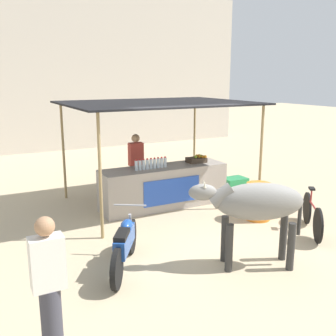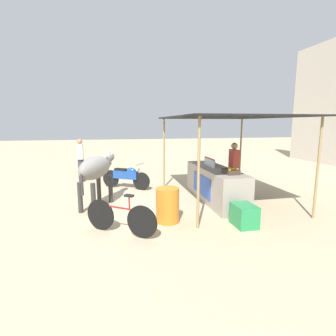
% 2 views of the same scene
% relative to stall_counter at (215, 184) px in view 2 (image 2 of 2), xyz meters
% --- Properties ---
extents(ground_plane, '(60.00, 60.00, 0.00)m').
position_rel_stall_counter_xyz_m(ground_plane, '(0.00, -2.20, -0.48)').
color(ground_plane, tan).
extents(stall_counter, '(3.00, 0.82, 0.96)m').
position_rel_stall_counter_xyz_m(stall_counter, '(0.00, 0.00, 0.00)').
color(stall_counter, '#9E9389').
rests_on(stall_counter, ground).
extents(stall_awning, '(4.20, 3.20, 2.42)m').
position_rel_stall_counter_xyz_m(stall_awning, '(0.00, 0.30, 1.85)').
color(stall_awning, black).
rests_on(stall_awning, ground).
extents(water_bottle_row, '(0.79, 0.07, 0.25)m').
position_rel_stall_counter_xyz_m(water_bottle_row, '(-0.35, -0.05, 0.59)').
color(water_bottle_row, silver).
rests_on(water_bottle_row, stall_counter).
extents(fruit_crate, '(0.44, 0.32, 0.18)m').
position_rel_stall_counter_xyz_m(fruit_crate, '(0.93, 0.05, 0.55)').
color(fruit_crate, '#3F3326').
rests_on(fruit_crate, stall_counter).
extents(vendor_behind_counter, '(0.34, 0.22, 1.65)m').
position_rel_stall_counter_xyz_m(vendor_behind_counter, '(-0.38, 0.75, 0.37)').
color(vendor_behind_counter, '#383842').
rests_on(vendor_behind_counter, ground).
extents(cooler_box, '(0.60, 0.44, 0.48)m').
position_rel_stall_counter_xyz_m(cooler_box, '(1.97, -0.10, -0.24)').
color(cooler_box, '#268C4C').
rests_on(cooler_box, ground).
extents(water_barrel, '(0.53, 0.53, 0.79)m').
position_rel_stall_counter_xyz_m(water_barrel, '(1.40, -1.70, -0.08)').
color(water_barrel, orange).
rests_on(water_barrel, ground).
extents(cow, '(1.80, 1.09, 1.44)m').
position_rel_stall_counter_xyz_m(cow, '(-0.09, -3.32, 0.55)').
color(cow, gray).
rests_on(cow, ground).
extents(motorcycle_parked, '(1.05, 1.56, 0.90)m').
position_rel_stall_counter_xyz_m(motorcycle_parked, '(-1.95, -2.46, -0.05)').
color(motorcycle_parked, black).
rests_on(motorcycle_parked, ground).
extents(bicycle_leaning, '(1.00, 1.37, 0.85)m').
position_rel_stall_counter_xyz_m(bicycle_leaning, '(1.84, -2.76, -0.13)').
color(bicycle_leaning, black).
rests_on(bicycle_leaning, ground).
extents(passerby_on_street, '(0.34, 0.22, 1.65)m').
position_rel_stall_counter_xyz_m(passerby_on_street, '(-3.42, -4.11, 0.37)').
color(passerby_on_street, '#383842').
rests_on(passerby_on_street, ground).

